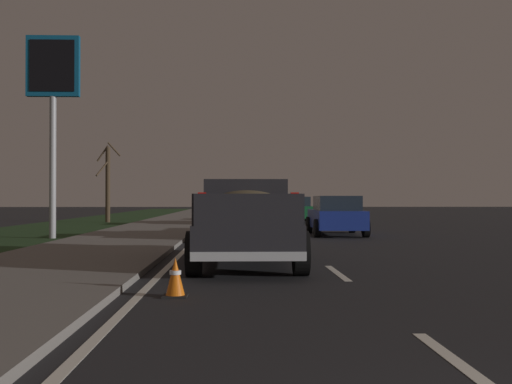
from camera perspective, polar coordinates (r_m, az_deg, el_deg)
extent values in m
plane|color=black|center=(29.21, 2.02, -3.44)|extent=(144.00, 144.00, 0.00)
cube|color=slate|center=(29.38, -9.16, -3.30)|extent=(108.00, 4.00, 0.12)
cube|color=#1E3819|center=(30.43, -18.55, -3.29)|extent=(108.00, 6.00, 0.01)
cube|color=silver|center=(5.74, 18.74, -15.16)|extent=(2.40, 0.14, 0.01)
cube|color=silver|center=(11.91, 7.67, -7.56)|extent=(2.40, 0.14, 0.01)
cube|color=silver|center=(18.37, 4.30, -5.10)|extent=(2.40, 0.14, 0.01)
cube|color=silver|center=(24.94, 2.68, -3.91)|extent=(2.40, 0.14, 0.01)
cube|color=silver|center=(31.51, 1.74, -3.22)|extent=(2.40, 0.14, 0.01)
cube|color=silver|center=(37.30, 1.19, -2.81)|extent=(2.40, 0.14, 0.01)
cube|color=silver|center=(44.13, 0.73, -2.47)|extent=(2.40, 0.14, 0.01)
cube|color=silver|center=(50.52, 0.41, -2.23)|extent=(2.40, 0.14, 0.01)
cube|color=silver|center=(56.33, 0.18, -2.06)|extent=(2.40, 0.14, 0.01)
cube|color=silver|center=(62.39, -0.01, -1.92)|extent=(2.40, 0.14, 0.01)
cube|color=silver|center=(68.40, -0.17, -1.80)|extent=(2.40, 0.14, 0.01)
cube|color=silver|center=(73.42, -0.28, -1.72)|extent=(2.40, 0.14, 0.01)
cube|color=silver|center=(78.79, -0.39, -1.64)|extent=(2.40, 0.14, 0.01)
cube|color=silver|center=(29.18, -4.67, -3.43)|extent=(108.00, 0.14, 0.01)
cube|color=#232328|center=(13.08, -0.95, -4.01)|extent=(5.40, 2.01, 0.60)
cube|color=#232328|center=(14.24, -1.03, -0.71)|extent=(2.16, 1.84, 0.90)
cube|color=#1E2833|center=(13.19, -0.96, -0.51)|extent=(0.04, 1.44, 0.50)
cube|color=#232328|center=(12.00, -5.36, -1.54)|extent=(3.02, 0.08, 0.56)
cube|color=#232328|center=(12.03, 3.61, -1.54)|extent=(3.02, 0.08, 0.56)
cube|color=#232328|center=(10.40, -0.72, -1.69)|extent=(0.08, 1.88, 0.56)
cube|color=silver|center=(10.44, -0.72, -6.09)|extent=(0.12, 2.00, 0.16)
cube|color=red|center=(10.42, -5.12, -0.59)|extent=(0.06, 0.14, 0.20)
cube|color=red|center=(10.45, 3.67, -0.59)|extent=(0.06, 0.14, 0.20)
ellipsoid|color=#4C422D|center=(11.98, -0.87, -1.36)|extent=(2.59, 1.52, 0.64)
sphere|color=silver|center=(12.48, -2.56, -1.97)|extent=(0.40, 0.40, 0.40)
sphere|color=beige|center=(11.39, 0.69, -2.20)|extent=(0.34, 0.34, 0.34)
cylinder|color=black|center=(14.89, -4.92, -4.56)|extent=(0.84, 0.28, 0.84)
cylinder|color=black|center=(14.92, 2.79, -4.55)|extent=(0.84, 0.28, 0.84)
cylinder|color=black|center=(11.34, -5.89, -5.80)|extent=(0.84, 0.28, 0.84)
cylinder|color=black|center=(11.38, 4.26, -5.78)|extent=(0.84, 0.28, 0.84)
cube|color=silver|center=(21.23, -1.64, -2.80)|extent=(4.41, 1.83, 0.70)
cube|color=#1E2833|center=(20.97, -1.65, -1.11)|extent=(2.47, 1.60, 0.56)
cylinder|color=black|center=(22.76, -3.90, -3.39)|extent=(0.68, 0.22, 0.68)
cylinder|color=black|center=(22.75, 0.64, -3.39)|extent=(0.68, 0.22, 0.68)
cylinder|color=black|center=(19.77, -4.27, -3.81)|extent=(0.68, 0.22, 0.68)
cylinder|color=black|center=(19.77, 0.96, -3.81)|extent=(0.68, 0.22, 0.68)
cube|color=red|center=(19.08, -1.67, -2.90)|extent=(0.09, 1.51, 0.10)
cube|color=#9E845B|center=(32.27, -1.86, -2.05)|extent=(4.45, 1.93, 0.70)
cube|color=#1E2833|center=(32.01, -1.87, -0.93)|extent=(2.51, 1.65, 0.56)
cylinder|color=black|center=(33.81, -3.31, -2.47)|extent=(0.68, 0.22, 0.68)
cylinder|color=black|center=(33.76, -0.26, -2.48)|extent=(0.68, 0.22, 0.68)
cylinder|color=black|center=(30.82, -3.62, -2.65)|extent=(0.68, 0.22, 0.68)
cylinder|color=black|center=(30.77, -0.27, -2.66)|extent=(0.68, 0.22, 0.68)
cube|color=red|center=(30.12, -1.98, -2.06)|extent=(0.12, 1.51, 0.10)
cube|color=navy|center=(24.03, 7.54, -2.54)|extent=(4.43, 1.88, 0.70)
cube|color=#1E2833|center=(23.77, 7.62, -1.04)|extent=(2.49, 1.63, 0.56)
cylinder|color=black|center=(25.41, 5.04, -3.09)|extent=(0.68, 0.22, 0.68)
cylinder|color=black|center=(25.66, 9.05, -3.06)|extent=(0.68, 0.22, 0.68)
cylinder|color=black|center=(22.44, 5.81, -3.42)|extent=(0.68, 0.22, 0.68)
cylinder|color=black|center=(22.72, 10.33, -3.38)|extent=(0.68, 0.22, 0.68)
cube|color=red|center=(21.90, 8.34, -2.60)|extent=(0.11, 1.51, 0.10)
cube|color=#14592D|center=(36.68, 3.62, -1.87)|extent=(4.45, 1.92, 0.70)
cube|color=#1E2833|center=(36.42, 3.67, -0.89)|extent=(2.51, 1.65, 0.56)
cylinder|color=black|center=(38.07, 2.00, -2.26)|extent=(0.68, 0.22, 0.68)
cylinder|color=black|center=(38.29, 4.68, -2.25)|extent=(0.68, 0.22, 0.68)
cylinder|color=black|center=(35.10, 2.46, -2.40)|extent=(0.68, 0.22, 0.68)
cylinder|color=black|center=(35.33, 5.37, -2.39)|extent=(0.68, 0.22, 0.68)
cube|color=red|center=(34.54, 4.05, -1.87)|extent=(0.12, 1.51, 0.10)
cylinder|color=#99999E|center=(23.10, -18.63, 4.94)|extent=(0.24, 0.24, 7.33)
cube|color=navy|center=(23.49, -18.61, 11.19)|extent=(0.24, 1.90, 2.20)
cube|color=black|center=(23.36, -18.70, 11.25)|extent=(0.04, 1.60, 1.87)
cylinder|color=#423323|center=(37.34, -13.81, 0.67)|extent=(0.28, 0.28, 4.52)
cylinder|color=#423323|center=(36.88, -14.30, 2.19)|extent=(1.14, 0.56, 1.03)
cylinder|color=#423323|center=(37.53, -13.25, 3.95)|extent=(0.37, 0.76, 0.88)
cylinder|color=#423323|center=(37.48, -14.28, 3.54)|extent=(0.12, 0.71, 0.99)
cube|color=black|center=(9.06, -7.63, -9.70)|extent=(0.36, 0.36, 0.03)
cone|color=orange|center=(9.02, -7.63, -7.88)|extent=(0.28, 0.28, 0.55)
cylinder|color=white|center=(9.02, -7.62, -7.53)|extent=(0.17, 0.17, 0.06)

